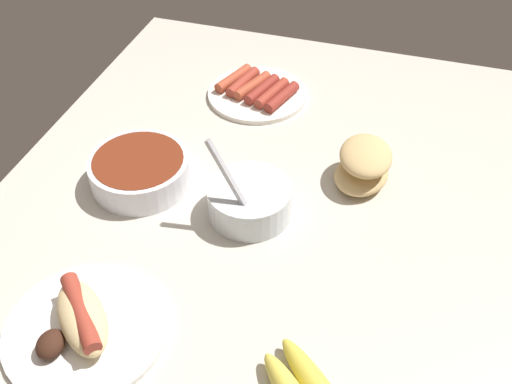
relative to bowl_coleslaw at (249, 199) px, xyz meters
The scene contains 6 objects.
ground_plane 4.71cm from the bowl_coleslaw, 56.15° to the left, with size 120.00×90.00×3.00cm, color beige.
bowl_coleslaw is the anchor object (origin of this frame).
bread_stack 21.17cm from the bowl_coleslaw, 129.38° to the left, with size 13.62×11.07×7.20cm.
plate_hotdog_assembled 32.16cm from the bowl_coleslaw, 27.05° to the right, with size 22.48×22.48×5.61cm.
plate_sausages 34.50cm from the bowl_coleslaw, 165.08° to the right, with size 20.54×20.54×3.21cm.
bowl_chili 20.38cm from the bowl_coleslaw, 94.38° to the right, with size 17.24×17.24×5.36cm.
Camera 1 is at (64.82, 20.37, 69.12)cm, focal length 41.19 mm.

